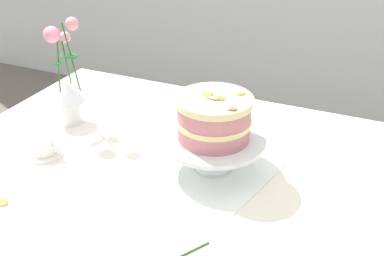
{
  "coord_description": "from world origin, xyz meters",
  "views": [
    {
      "loc": [
        0.49,
        -1.01,
        1.47
      ],
      "look_at": [
        0.04,
        0.0,
        0.86
      ],
      "focal_mm": 43.09,
      "sensor_mm": 36.0,
      "label": 1
    }
  ],
  "objects_px": {
    "dining_table": "(176,191)",
    "layer_cake": "(214,118)",
    "cake_stand": "(213,143)",
    "teacup": "(44,148)",
    "flower_vase": "(67,89)"
  },
  "relations": [
    {
      "from": "dining_table",
      "to": "layer_cake",
      "type": "distance_m",
      "value": 0.27
    },
    {
      "from": "cake_stand",
      "to": "teacup",
      "type": "bearing_deg",
      "value": -164.42
    },
    {
      "from": "cake_stand",
      "to": "layer_cake",
      "type": "xyz_separation_m",
      "value": [
        0.0,
        -0.0,
        0.08
      ]
    },
    {
      "from": "layer_cake",
      "to": "teacup",
      "type": "height_order",
      "value": "layer_cake"
    },
    {
      "from": "cake_stand",
      "to": "layer_cake",
      "type": "distance_m",
      "value": 0.08
    },
    {
      "from": "cake_stand",
      "to": "flower_vase",
      "type": "relative_size",
      "value": 0.81
    },
    {
      "from": "cake_stand",
      "to": "teacup",
      "type": "height_order",
      "value": "cake_stand"
    },
    {
      "from": "teacup",
      "to": "layer_cake",
      "type": "bearing_deg",
      "value": 15.58
    },
    {
      "from": "flower_vase",
      "to": "teacup",
      "type": "relative_size",
      "value": 3.08
    },
    {
      "from": "dining_table",
      "to": "flower_vase",
      "type": "relative_size",
      "value": 3.89
    },
    {
      "from": "dining_table",
      "to": "teacup",
      "type": "xyz_separation_m",
      "value": [
        -0.38,
        -0.1,
        0.11
      ]
    },
    {
      "from": "cake_stand",
      "to": "flower_vase",
      "type": "distance_m",
      "value": 0.54
    },
    {
      "from": "layer_cake",
      "to": "dining_table",
      "type": "bearing_deg",
      "value": -162.32
    },
    {
      "from": "teacup",
      "to": "flower_vase",
      "type": "bearing_deg",
      "value": 104.9
    },
    {
      "from": "dining_table",
      "to": "layer_cake",
      "type": "height_order",
      "value": "layer_cake"
    }
  ]
}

